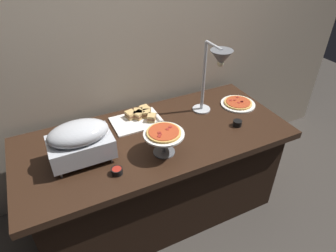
% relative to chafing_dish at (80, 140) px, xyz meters
% --- Properties ---
extents(ground_plane, '(8.00, 8.00, 0.00)m').
position_rel_chafing_dish_xyz_m(ground_plane, '(0.51, 0.04, -0.91)').
color(ground_plane, '#38332D').
extents(back_wall, '(4.40, 0.04, 2.40)m').
position_rel_chafing_dish_xyz_m(back_wall, '(0.51, 0.54, 0.29)').
color(back_wall, tan).
rests_on(back_wall, ground_plane).
extents(buffet_table, '(1.90, 0.84, 0.76)m').
position_rel_chafing_dish_xyz_m(buffet_table, '(0.51, 0.04, -0.53)').
color(buffet_table, black).
rests_on(buffet_table, ground_plane).
extents(chafing_dish, '(0.38, 0.24, 0.27)m').
position_rel_chafing_dish_xyz_m(chafing_dish, '(0.00, 0.00, 0.00)').
color(chafing_dish, '#B7BABF').
rests_on(chafing_dish, buffet_table).
extents(heat_lamp, '(0.15, 0.33, 0.56)m').
position_rel_chafing_dish_xyz_m(heat_lamp, '(0.97, 0.04, 0.29)').
color(heat_lamp, '#B7BABF').
rests_on(heat_lamp, buffet_table).
extents(pizza_plate_front, '(0.28, 0.28, 0.03)m').
position_rel_chafing_dish_xyz_m(pizza_plate_front, '(1.28, 0.13, -0.14)').
color(pizza_plate_front, white).
rests_on(pizza_plate_front, buffet_table).
extents(pizza_plate_center, '(0.26, 0.26, 0.17)m').
position_rel_chafing_dish_xyz_m(pizza_plate_center, '(0.48, -0.15, -0.02)').
color(pizza_plate_center, '#595B60').
rests_on(pizza_plate_center, buffet_table).
extents(sandwich_platter, '(0.36, 0.26, 0.06)m').
position_rel_chafing_dish_xyz_m(sandwich_platter, '(0.48, 0.27, -0.13)').
color(sandwich_platter, white).
rests_on(sandwich_platter, buffet_table).
extents(sauce_cup_near, '(0.07, 0.07, 0.04)m').
position_rel_chafing_dish_xyz_m(sauce_cup_near, '(0.15, -0.21, -0.13)').
color(sauce_cup_near, black).
rests_on(sauce_cup_near, buffet_table).
extents(sauce_cup_far, '(0.06, 0.06, 0.04)m').
position_rel_chafing_dish_xyz_m(sauce_cup_far, '(1.09, -0.11, -0.13)').
color(sauce_cup_far, black).
rests_on(sauce_cup_far, buffet_table).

